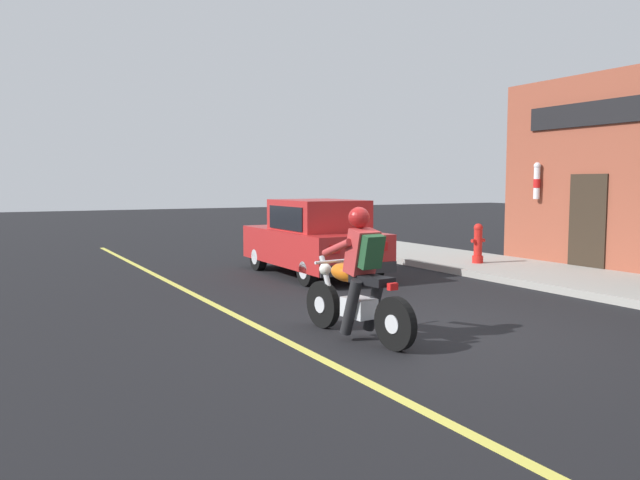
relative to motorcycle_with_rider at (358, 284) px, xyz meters
The scene contains 6 objects.
ground_plane 1.18m from the motorcycle_with_rider, ahead, with size 80.00×80.00×0.00m, color black.
sidewalk_curb 6.66m from the motorcycle_with_rider, 26.06° to the left, with size 2.60×22.00×0.14m, color #9E9B93.
lane_stripe 3.11m from the motorcycle_with_rider, 105.93° to the left, with size 0.12×19.80×0.01m, color #D1C64C.
motorcycle_with_rider is the anchor object (origin of this frame).
car_hatchback 5.31m from the motorcycle_with_rider, 67.44° to the left, with size 1.71×3.81×1.57m.
fire_hydrant 6.92m from the motorcycle_with_rider, 34.99° to the left, with size 0.36×0.24×0.88m.
Camera 1 is at (-5.01, -6.28, 1.90)m, focal length 35.00 mm.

